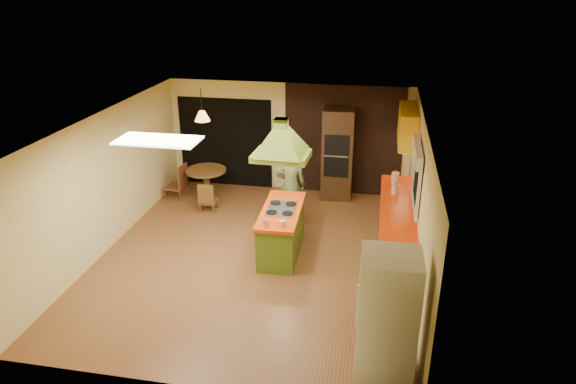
% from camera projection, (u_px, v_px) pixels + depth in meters
% --- Properties ---
extents(ground, '(6.50, 6.50, 0.00)m').
position_uv_depth(ground, '(256.00, 256.00, 9.26)').
color(ground, brown).
rests_on(ground, ground).
extents(room_walls, '(5.50, 6.50, 6.50)m').
position_uv_depth(room_walls, '(254.00, 192.00, 8.77)').
color(room_walls, '#F6F0B1').
rests_on(room_walls, ground).
extents(ceiling_plane, '(6.50, 6.50, 0.00)m').
position_uv_depth(ceiling_plane, '(252.00, 121.00, 8.28)').
color(ceiling_plane, silver).
rests_on(ceiling_plane, room_walls).
extents(brick_panel, '(2.64, 0.03, 2.50)m').
position_uv_depth(brick_panel, '(343.00, 141.00, 11.49)').
color(brick_panel, '#381E14').
rests_on(brick_panel, ground).
extents(nook_opening, '(2.20, 0.03, 2.10)m').
position_uv_depth(nook_opening, '(226.00, 143.00, 12.02)').
color(nook_opening, black).
rests_on(nook_opening, ground).
extents(right_counter, '(0.62, 3.05, 0.92)m').
position_uv_depth(right_counter, '(396.00, 229.00, 9.22)').
color(right_counter, olive).
rests_on(right_counter, ground).
extents(upper_cabinets, '(0.34, 1.40, 0.70)m').
position_uv_depth(upper_cabinets, '(408.00, 126.00, 10.06)').
color(upper_cabinets, yellow).
rests_on(upper_cabinets, room_walls).
extents(window_right, '(0.12, 1.35, 1.06)m').
position_uv_depth(window_right, '(418.00, 166.00, 8.48)').
color(window_right, black).
rests_on(window_right, room_walls).
extents(fluor_panel, '(1.20, 0.60, 0.03)m').
position_uv_depth(fluor_panel, '(158.00, 140.00, 7.39)').
color(fluor_panel, white).
rests_on(fluor_panel, ceiling_plane).
extents(kitchen_island, '(0.74, 1.72, 0.87)m').
position_uv_depth(kitchen_island, '(282.00, 230.00, 9.25)').
color(kitchen_island, '#57771D').
rests_on(kitchen_island, ground).
extents(range_hood, '(0.97, 0.72, 0.78)m').
position_uv_depth(range_hood, '(281.00, 133.00, 8.54)').
color(range_hood, olive).
rests_on(range_hood, ceiling_plane).
extents(man, '(0.66, 0.49, 1.64)m').
position_uv_depth(man, '(291.00, 185.00, 10.19)').
color(man, '#4E5A30').
rests_on(man, ground).
extents(refrigerator, '(0.73, 0.69, 1.73)m').
position_uv_depth(refrigerator, '(387.00, 318.00, 6.20)').
color(refrigerator, white).
rests_on(refrigerator, ground).
extents(wall_oven, '(0.69, 0.62, 2.04)m').
position_uv_depth(wall_oven, '(337.00, 154.00, 11.34)').
color(wall_oven, '#462C16').
rests_on(wall_oven, ground).
extents(dining_table, '(0.90, 0.90, 0.68)m').
position_uv_depth(dining_table, '(206.00, 178.00, 11.51)').
color(dining_table, brown).
rests_on(dining_table, ground).
extents(chair_left, '(0.47, 0.47, 0.79)m').
position_uv_depth(chair_left, '(176.00, 181.00, 11.57)').
color(chair_left, brown).
rests_on(chair_left, ground).
extents(chair_near, '(0.37, 0.37, 0.65)m').
position_uv_depth(chair_near, '(208.00, 196.00, 10.94)').
color(chair_near, brown).
rests_on(chair_near, ground).
extents(pendant_lamp, '(0.43, 0.43, 0.22)m').
position_uv_depth(pendant_lamp, '(202.00, 116.00, 10.95)').
color(pendant_lamp, '#FF9E3F').
rests_on(pendant_lamp, ceiling_plane).
extents(canister_large, '(0.18, 0.18, 0.22)m').
position_uv_depth(canister_large, '(395.00, 178.00, 10.01)').
color(canister_large, beige).
rests_on(canister_large, right_counter).
extents(canister_medium, '(0.18, 0.18, 0.19)m').
position_uv_depth(canister_medium, '(395.00, 189.00, 9.51)').
color(canister_medium, beige).
rests_on(canister_medium, right_counter).
extents(canister_small, '(0.15, 0.15, 0.18)m').
position_uv_depth(canister_small, '(395.00, 189.00, 9.53)').
color(canister_small, beige).
rests_on(canister_small, right_counter).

